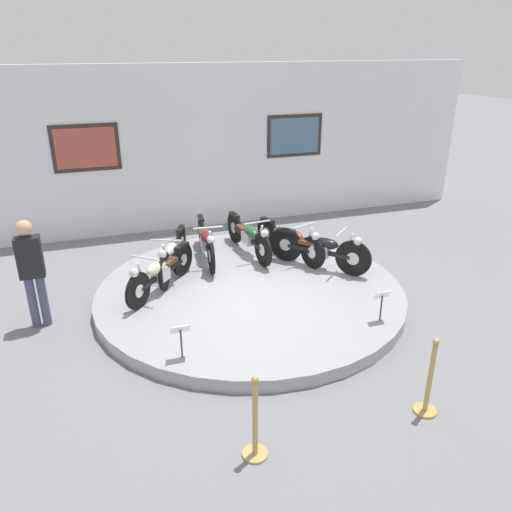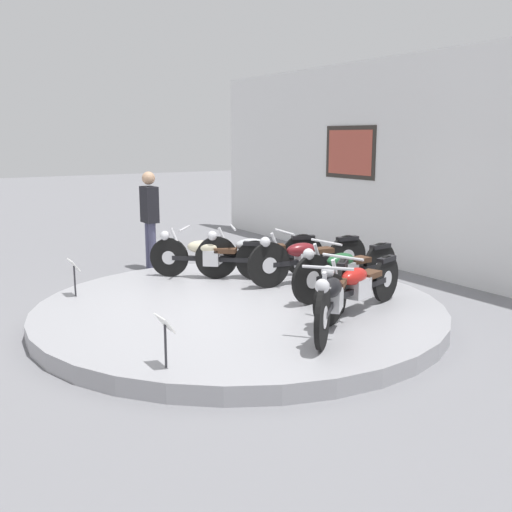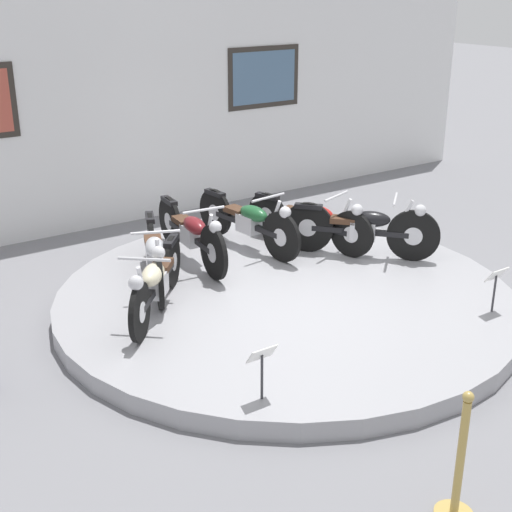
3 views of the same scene
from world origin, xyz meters
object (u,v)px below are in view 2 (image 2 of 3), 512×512
object	(u,v)px
motorcycle_green	(345,268)
info_placard_front_left	(74,270)
motorcycle_maroon	(307,257)
motorcycle_red	(358,284)
motorcycle_black	(333,296)
info_placard_front_centre	(165,330)
motorcycle_silver	(258,252)
visitor_standing	(150,214)
motorcycle_cream	(209,254)

from	to	relation	value
motorcycle_green	info_placard_front_left	world-z (taller)	motorcycle_green
motorcycle_maroon	motorcycle_green	world-z (taller)	motorcycle_maroon
info_placard_front_left	motorcycle_red	bearing A→B (deg)	45.38
motorcycle_maroon	motorcycle_black	world-z (taller)	motorcycle_black
motorcycle_green	motorcycle_maroon	bearing A→B (deg)	179.96
info_placard_front_centre	motorcycle_black	bearing A→B (deg)	91.15
motorcycle_silver	motorcycle_green	distance (m)	1.63
motorcycle_maroon	motorcycle_red	world-z (taller)	motorcycle_maroon
motorcycle_silver	info_placard_front_left	xyz separation A→B (m)	(-0.37, -2.70, -0.02)
motorcycle_silver	motorcycle_red	world-z (taller)	motorcycle_silver
visitor_standing	motorcycle_black	bearing A→B (deg)	1.97
motorcycle_silver	motorcycle_maroon	distance (m)	0.83
motorcycle_green	visitor_standing	bearing A→B (deg)	-162.01
motorcycle_silver	motorcycle_red	distance (m)	2.30
motorcycle_cream	motorcycle_black	distance (m)	2.96
motorcycle_black	info_placard_front_centre	world-z (taller)	motorcycle_black
info_placard_front_centre	motorcycle_silver	bearing A→B (deg)	134.61
info_placard_front_left	visitor_standing	size ratio (longest dim) A/B	0.29
motorcycle_red	info_placard_front_left	bearing A→B (deg)	-134.62
motorcycle_cream	motorcycle_maroon	distance (m)	1.50
motorcycle_cream	info_placard_front_centre	distance (m)	3.62
motorcycle_black	info_placard_front_centre	size ratio (longest dim) A/B	3.02
motorcycle_cream	motorcycle_maroon	size ratio (longest dim) A/B	0.74
motorcycle_green	motorcycle_red	distance (m)	0.82
motorcycle_cream	info_placard_front_centre	bearing A→B (deg)	-34.17
motorcycle_red	motorcycle_black	xyz separation A→B (m)	(0.33, -0.66, 0.02)
motorcycle_green	info_placard_front_left	distance (m)	3.67
info_placard_front_left	visitor_standing	world-z (taller)	visitor_standing
motorcycle_black	motorcycle_silver	bearing A→B (deg)	165.74
info_placard_front_centre	motorcycle_cream	bearing A→B (deg)	145.83
motorcycle_maroon	motorcycle_black	bearing A→B (deg)	-29.39
motorcycle_black	info_placard_front_left	size ratio (longest dim) A/B	3.02
motorcycle_black	info_placard_front_centre	distance (m)	2.04
motorcycle_silver	motorcycle_black	size ratio (longest dim) A/B	1.20
motorcycle_green	motorcycle_cream	bearing A→B (deg)	-150.61
info_placard_front_left	info_placard_front_centre	bearing A→B (deg)	0.00
motorcycle_black	motorcycle_green	bearing A→B (deg)	134.19
motorcycle_cream	info_placard_front_centre	xyz separation A→B (m)	(3.00, -2.03, -0.00)
info_placard_front_left	info_placard_front_centre	distance (m)	3.03
motorcycle_silver	info_placard_front_centre	size ratio (longest dim) A/B	3.64
motorcycle_red	info_placard_front_centre	world-z (taller)	motorcycle_red
motorcycle_cream	info_placard_front_centre	world-z (taller)	motorcycle_cream
motorcycle_silver	motorcycle_black	distance (m)	2.71
motorcycle_silver	info_placard_front_centre	world-z (taller)	motorcycle_silver
motorcycle_green	motorcycle_black	distance (m)	1.50
motorcycle_silver	motorcycle_green	world-z (taller)	motorcycle_green
info_placard_front_centre	visitor_standing	xyz separation A→B (m)	(-4.91, 1.87, 0.42)
motorcycle_maroon	visitor_standing	world-z (taller)	visitor_standing
motorcycle_red	info_placard_front_left	xyz separation A→B (m)	(-2.67, -2.70, -0.01)
motorcycle_cream	motorcycle_black	world-z (taller)	motorcycle_black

